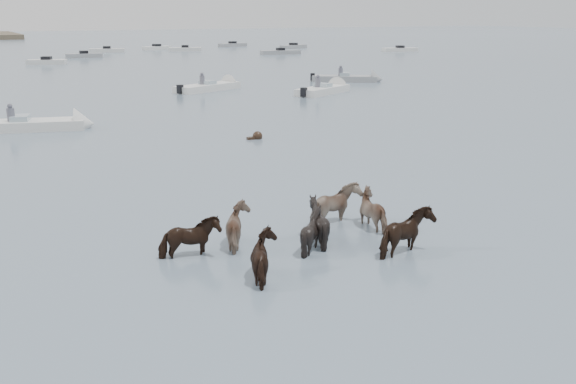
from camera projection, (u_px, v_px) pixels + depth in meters
name	position (u px, v px, depth m)	size (l,w,h in m)	color
ground	(308.00, 247.00, 15.46)	(400.00, 400.00, 0.00)	#4B5E6D
pony_herd	(311.00, 230.00, 15.52)	(6.53, 3.77, 1.29)	black
swimming_pony	(257.00, 137.00, 28.72)	(0.72, 0.44, 0.44)	black
motorboat_b	(39.00, 125.00, 30.92)	(6.50, 3.25, 1.92)	silver
motorboat_c	(215.00, 87.00, 47.04)	(5.96, 3.81, 1.92)	silver
motorboat_d	(328.00, 89.00, 45.32)	(5.55, 3.97, 1.92)	silver
motorboat_e	(354.00, 79.00, 52.47)	(5.59, 4.57, 1.92)	gray
distant_flotilla	(3.00, 56.00, 79.31)	(106.33, 28.11, 0.93)	gray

